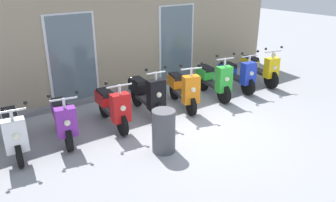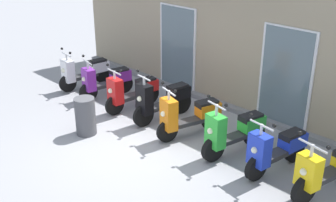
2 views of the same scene
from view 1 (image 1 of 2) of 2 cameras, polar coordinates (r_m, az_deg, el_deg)
ground_plane at (r=7.47m, az=5.34°, el=-4.51°), size 40.00×40.00×0.00m
storefront_facade at (r=9.39m, az=-7.14°, el=11.42°), size 10.76×0.50×3.38m
scooter_white at (r=6.87m, az=-24.75°, el=-4.59°), size 0.58×1.56×1.18m
scooter_purple at (r=7.08m, az=-17.35°, el=-2.87°), size 0.65×1.51×1.18m
scooter_red at (r=7.42m, az=-9.41°, el=-0.81°), size 0.61×1.56×1.22m
scooter_black at (r=7.91m, az=-3.60°, el=1.20°), size 0.56×1.65×1.30m
scooter_orange at (r=8.34m, az=2.56°, el=2.13°), size 0.77×1.56×1.27m
scooter_green at (r=9.11m, az=7.78°, el=3.61°), size 0.67×1.58×1.30m
scooter_blue at (r=9.80m, az=11.62°, el=4.51°), size 0.63×1.56×1.23m
scooter_yellow at (r=10.54m, az=15.25°, el=5.42°), size 0.73×1.67×1.22m
curb_bollard at (r=11.56m, az=17.30°, el=5.97°), size 0.12×0.12×0.70m
trash_bin at (r=6.35m, az=-0.74°, el=-5.12°), size 0.44×0.44×0.84m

